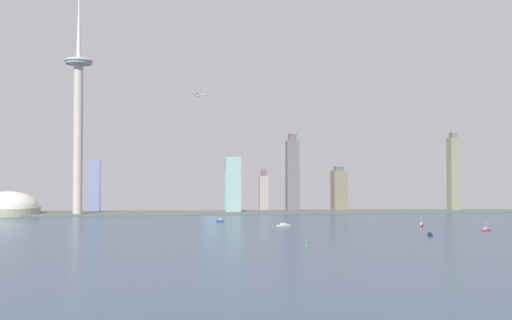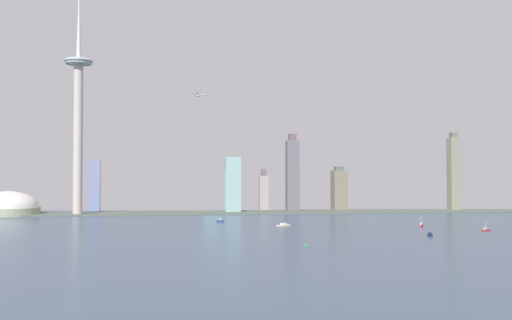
# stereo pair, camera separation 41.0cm
# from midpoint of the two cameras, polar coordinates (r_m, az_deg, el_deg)

# --- Properties ---
(ground_plane) EXTENTS (6000.00, 6000.00, 0.00)m
(ground_plane) POSITION_cam_midpoint_polar(r_m,az_deg,el_deg) (469.77, 16.10, -8.42)
(ground_plane) COLOR #374C62
(waterfront_pier) EXTENTS (944.94, 77.77, 2.22)m
(waterfront_pier) POSITION_cam_midpoint_polar(r_m,az_deg,el_deg) (946.98, 3.40, -4.89)
(waterfront_pier) COLOR #535F53
(waterfront_pier) RESTS_ON ground
(observation_tower) EXTENTS (41.78, 41.78, 346.85)m
(observation_tower) POSITION_cam_midpoint_polar(r_m,az_deg,el_deg) (921.63, -16.38, 5.09)
(observation_tower) COLOR #B8AEA5
(observation_tower) RESTS_ON ground
(stadium_dome) EXTENTS (89.70, 89.70, 47.81)m
(stadium_dome) POSITION_cam_midpoint_polar(r_m,az_deg,el_deg) (952.12, -22.30, -4.23)
(stadium_dome) COLOR #9DA587
(stadium_dome) RESTS_ON ground
(skyscraper_0) EXTENTS (22.38, 24.01, 72.26)m
(skyscraper_0) POSITION_cam_midpoint_polar(r_m,az_deg,el_deg) (997.43, 7.81, -2.81)
(skyscraper_0) COLOR #736C5A
(skyscraper_0) RESTS_ON ground
(skyscraper_1) EXTENTS (23.28, 22.94, 86.17)m
(skyscraper_1) POSITION_cam_midpoint_polar(r_m,az_deg,el_deg) (937.87, -2.21, -2.36)
(skyscraper_1) COLOR #8AB2AE
(skyscraper_1) RESTS_ON ground
(skyscraper_2) EXTENTS (18.67, 19.75, 84.15)m
(skyscraper_2) POSITION_cam_midpoint_polar(r_m,az_deg,el_deg) (1030.64, -14.95, -2.29)
(skyscraper_2) COLOR #7582AC
(skyscraper_2) RESTS_ON ground
(skyscraper_3) EXTENTS (19.69, 19.12, 124.37)m
(skyscraper_3) POSITION_cam_midpoint_polar(r_m,az_deg,el_deg) (971.63, 3.43, -1.40)
(skyscraper_3) COLOR slate
(skyscraper_3) RESTS_ON ground
(skyscraper_4) EXTENTS (13.65, 12.72, 68.18)m
(skyscraper_4) POSITION_cam_midpoint_polar(r_m,az_deg,el_deg) (983.19, 0.70, -3.04)
(skyscraper_4) COLOR #A19492
(skyscraper_4) RESTS_ON ground
(skyscraper_5) EXTENTS (16.32, 17.93, 127.52)m
(skyscraper_5) POSITION_cam_midpoint_polar(r_m,az_deg,el_deg) (1036.25, 18.08, -1.21)
(skyscraper_5) COLOR gray
(skyscraper_5) RESTS_ON ground
(skyscraper_6) EXTENTS (27.90, 12.41, 78.01)m
(skyscraper_6) POSITION_cam_midpoint_polar(r_m,az_deg,el_deg) (1027.53, -4.16, -2.68)
(skyscraper_6) COLOR #93BCC7
(skyscraper_6) RESTS_ON ground
(boat_0) EXTENTS (9.62, 4.80, 8.28)m
(boat_0) POSITION_cam_midpoint_polar(r_m,az_deg,el_deg) (755.04, -3.39, -5.71)
(boat_0) COLOR navy
(boat_0) RESTS_ON ground
(boat_1) EXTENTS (13.17, 10.41, 10.41)m
(boat_1) POSITION_cam_midpoint_polar(r_m,az_deg,el_deg) (675.83, 20.79, -6.13)
(boat_1) COLOR #AD2B2B
(boat_1) RESTS_ON ground
(boat_2) EXTENTS (8.96, 14.17, 3.54)m
(boat_2) POSITION_cam_midpoint_polar(r_m,az_deg,el_deg) (603.67, 16.04, -6.74)
(boat_2) COLOR #0D173A
(boat_2) RESTS_ON ground
(boat_4) EXTENTS (17.00, 12.77, 3.49)m
(boat_4) POSITION_cam_midpoint_polar(r_m,az_deg,el_deg) (691.92, 2.58, -6.13)
(boat_4) COLOR beige
(boat_4) RESTS_ON ground
(boat_5) EXTENTS (7.03, 7.98, 11.24)m
(boat_5) POSITION_cam_midpoint_polar(r_m,az_deg,el_deg) (707.46, 15.27, -5.93)
(boat_5) COLOR #B42830
(boat_5) RESTS_ON ground
(channel_buoy_0) EXTENTS (1.28, 1.28, 2.21)m
(channel_buoy_0) POSITION_cam_midpoint_polar(r_m,az_deg,el_deg) (730.14, 11.11, -5.87)
(channel_buoy_0) COLOR #E54C19
(channel_buoy_0) RESTS_ON ground
(channel_buoy_1) EXTENTS (1.95, 1.95, 2.62)m
(channel_buoy_1) POSITION_cam_midpoint_polar(r_m,az_deg,el_deg) (499.00, 4.73, -7.91)
(channel_buoy_1) COLOR green
(channel_buoy_1) RESTS_ON ground
(channel_buoy_2) EXTENTS (1.71, 1.71, 1.97)m
(channel_buoy_2) POSITION_cam_midpoint_polar(r_m,az_deg,el_deg) (572.25, -3.58, -7.12)
(channel_buoy_2) COLOR green
(channel_buoy_2) RESTS_ON ground
(airplane) EXTENTS (24.38, 24.47, 7.45)m
(airplane) POSITION_cam_midpoint_polar(r_m,az_deg,el_deg) (968.66, -5.22, 6.08)
(airplane) COLOR #B1C0CC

